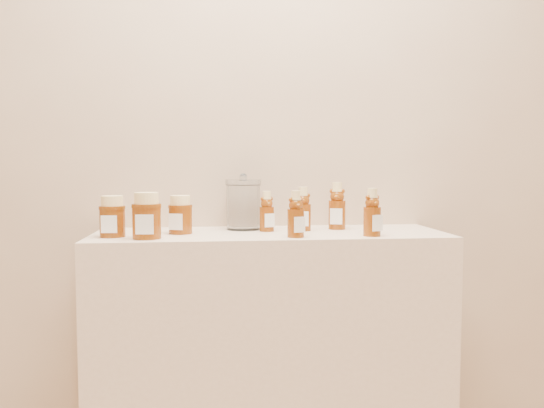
{
  "coord_description": "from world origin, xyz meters",
  "views": [
    {
      "loc": [
        -0.19,
        -0.25,
        1.13
      ],
      "look_at": [
        0.0,
        1.52,
        1.0
      ],
      "focal_mm": 35.0,
      "sensor_mm": 36.0,
      "label": 1
    }
  ],
  "objects_px": {
    "bear_bottle_back_left": "(267,209)",
    "glass_canister": "(243,202)",
    "display_table": "(270,360)",
    "honey_jar_left": "(112,216)",
    "bear_bottle_front_left": "(296,211)"
  },
  "relations": [
    {
      "from": "bear_bottle_back_left",
      "to": "bear_bottle_front_left",
      "type": "relative_size",
      "value": 0.94
    },
    {
      "from": "honey_jar_left",
      "to": "glass_canister",
      "type": "xyz_separation_m",
      "value": [
        0.43,
        0.15,
        0.03
      ]
    },
    {
      "from": "display_table",
      "to": "honey_jar_left",
      "type": "distance_m",
      "value": 0.73
    },
    {
      "from": "honey_jar_left",
      "to": "bear_bottle_back_left",
      "type": "bearing_deg",
      "value": 14.79
    },
    {
      "from": "honey_jar_left",
      "to": "bear_bottle_front_left",
      "type": "bearing_deg",
      "value": -2.61
    },
    {
      "from": "display_table",
      "to": "bear_bottle_front_left",
      "type": "distance_m",
      "value": 0.55
    },
    {
      "from": "bear_bottle_front_left",
      "to": "glass_canister",
      "type": "relative_size",
      "value": 0.86
    },
    {
      "from": "bear_bottle_back_left",
      "to": "honey_jar_left",
      "type": "xyz_separation_m",
      "value": [
        -0.51,
        -0.09,
        -0.01
      ]
    },
    {
      "from": "bear_bottle_back_left",
      "to": "glass_canister",
      "type": "height_order",
      "value": "glass_canister"
    },
    {
      "from": "bear_bottle_front_left",
      "to": "bear_bottle_back_left",
      "type": "bearing_deg",
      "value": 97.51
    },
    {
      "from": "display_table",
      "to": "bear_bottle_back_left",
      "type": "distance_m",
      "value": 0.53
    },
    {
      "from": "display_table",
      "to": "bear_bottle_back_left",
      "type": "height_order",
      "value": "bear_bottle_back_left"
    },
    {
      "from": "honey_jar_left",
      "to": "glass_canister",
      "type": "height_order",
      "value": "glass_canister"
    },
    {
      "from": "honey_jar_left",
      "to": "display_table",
      "type": "bearing_deg",
      "value": 10.93
    },
    {
      "from": "display_table",
      "to": "bear_bottle_back_left",
      "type": "relative_size",
      "value": 7.55
    }
  ]
}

